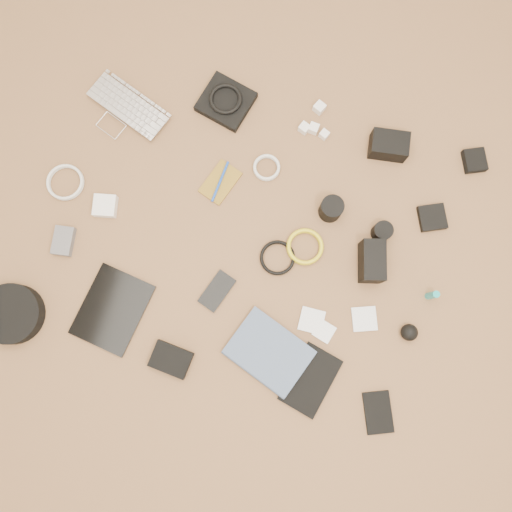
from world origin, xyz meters
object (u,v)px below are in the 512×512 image
(paperback, at_px, (252,376))
(laptop, at_px, (121,115))
(dslr_camera, at_px, (389,145))
(headphone_case, at_px, (12,314))
(phone, at_px, (217,291))
(tablet, at_px, (113,309))

(paperback, bearing_deg, laptop, 63.46)
(laptop, distance_m, dslr_camera, 0.94)
(headphone_case, bearing_deg, paperback, 2.06)
(phone, distance_m, paperback, 0.30)
(tablet, bearing_deg, laptop, 114.00)
(laptop, relative_size, dslr_camera, 2.33)
(phone, relative_size, paperback, 0.52)
(tablet, distance_m, paperback, 0.51)
(dslr_camera, distance_m, paperback, 0.90)
(tablet, height_order, headphone_case, headphone_case)
(tablet, height_order, phone, tablet)
(laptop, height_order, headphone_case, headphone_case)
(laptop, bearing_deg, tablet, -53.53)
(laptop, bearing_deg, paperback, -26.15)
(tablet, xyz_separation_m, paperback, (0.50, -0.08, 0.01))
(dslr_camera, height_order, headphone_case, dslr_camera)
(laptop, height_order, tablet, laptop)
(laptop, relative_size, headphone_case, 1.49)
(laptop, distance_m, paperback, 1.00)
(laptop, height_order, phone, laptop)
(dslr_camera, distance_m, headphone_case, 1.38)
(dslr_camera, xyz_separation_m, paperback, (-0.23, -0.87, -0.02))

